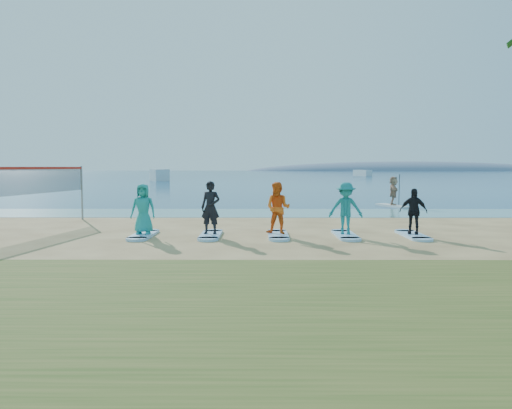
{
  "coord_description": "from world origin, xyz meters",
  "views": [
    {
      "loc": [
        0.18,
        -16.1,
        2.47
      ],
      "look_at": [
        0.1,
        2.0,
        1.1
      ],
      "focal_mm": 35.0,
      "sensor_mm": 36.0,
      "label": 1
    }
  ],
  "objects_px": {
    "boat_offshore_b": "(362,176)",
    "student_0": "(143,209)",
    "paddleboarder": "(393,191)",
    "surfboard_0": "(144,235)",
    "surfboard_3": "(345,235)",
    "student_3": "(346,208)",
    "surfboard_2": "(278,235)",
    "paddleboard": "(393,206)",
    "boat_offshore_a": "(159,181)",
    "surfboard_1": "(211,235)",
    "surfboard_4": "(413,235)",
    "volleyball_net": "(21,182)",
    "student_2": "(278,208)",
    "student_1": "(211,208)",
    "student_4": "(413,211)"
  },
  "relations": [
    {
      "from": "boat_offshore_a",
      "to": "student_1",
      "type": "relative_size",
      "value": 3.86
    },
    {
      "from": "surfboard_4",
      "to": "student_1",
      "type": "bearing_deg",
      "value": 180.0
    },
    {
      "from": "surfboard_0",
      "to": "student_2",
      "type": "bearing_deg",
      "value": 0.0
    },
    {
      "from": "surfboard_3",
      "to": "student_3",
      "type": "height_order",
      "value": "student_3"
    },
    {
      "from": "surfboard_3",
      "to": "boat_offshore_a",
      "type": "bearing_deg",
      "value": 106.34
    },
    {
      "from": "student_1",
      "to": "surfboard_4",
      "type": "bearing_deg",
      "value": 13.02
    },
    {
      "from": "paddleboarder",
      "to": "student_0",
      "type": "relative_size",
      "value": 0.98
    },
    {
      "from": "boat_offshore_a",
      "to": "student_0",
      "type": "relative_size",
      "value": 4.06
    },
    {
      "from": "boat_offshore_b",
      "to": "student_0",
      "type": "relative_size",
      "value": 3.73
    },
    {
      "from": "paddleboarder",
      "to": "boat_offshore_a",
      "type": "bearing_deg",
      "value": 39.11
    },
    {
      "from": "student_2",
      "to": "boat_offshore_b",
      "type": "bearing_deg",
      "value": 95.55
    },
    {
      "from": "boat_offshore_a",
      "to": "boat_offshore_b",
      "type": "bearing_deg",
      "value": 23.97
    },
    {
      "from": "surfboard_0",
      "to": "student_2",
      "type": "height_order",
      "value": "student_2"
    },
    {
      "from": "surfboard_0",
      "to": "student_1",
      "type": "distance_m",
      "value": 2.59
    },
    {
      "from": "boat_offshore_b",
      "to": "boat_offshore_a",
      "type": "bearing_deg",
      "value": -154.32
    },
    {
      "from": "surfboard_2",
      "to": "paddleboard",
      "type": "bearing_deg",
      "value": 59.76
    },
    {
      "from": "paddleboard",
      "to": "paddleboarder",
      "type": "height_order",
      "value": "paddleboarder"
    },
    {
      "from": "student_0",
      "to": "surfboard_1",
      "type": "bearing_deg",
      "value": 1.03
    },
    {
      "from": "student_1",
      "to": "student_4",
      "type": "xyz_separation_m",
      "value": [
        7.2,
        0.0,
        -0.13
      ]
    },
    {
      "from": "surfboard_2",
      "to": "student_3",
      "type": "xyz_separation_m",
      "value": [
        2.4,
        0.0,
        0.96
      ]
    },
    {
      "from": "surfboard_4",
      "to": "boat_offshore_b",
      "type": "bearing_deg",
      "value": 79.08
    },
    {
      "from": "paddleboard",
      "to": "student_0",
      "type": "bearing_deg",
      "value": -151.35
    },
    {
      "from": "boat_offshore_a",
      "to": "surfboard_1",
      "type": "distance_m",
      "value": 71.67
    },
    {
      "from": "student_3",
      "to": "surfboard_0",
      "type": "bearing_deg",
      "value": -172.24
    },
    {
      "from": "boat_offshore_a",
      "to": "student_1",
      "type": "distance_m",
      "value": 71.67
    },
    {
      "from": "paddleboard",
      "to": "student_0",
      "type": "relative_size",
      "value": 1.68
    },
    {
      "from": "paddleboarder",
      "to": "surfboard_0",
      "type": "height_order",
      "value": "paddleboarder"
    },
    {
      "from": "surfboard_0",
      "to": "surfboard_2",
      "type": "xyz_separation_m",
      "value": [
        4.8,
        0.0,
        0.0
      ]
    },
    {
      "from": "boat_offshore_b",
      "to": "surfboard_1",
      "type": "distance_m",
      "value": 118.25
    },
    {
      "from": "student_0",
      "to": "student_1",
      "type": "xyz_separation_m",
      "value": [
        2.4,
        0.0,
        0.05
      ]
    },
    {
      "from": "student_0",
      "to": "student_1",
      "type": "bearing_deg",
      "value": 1.03
    },
    {
      "from": "student_4",
      "to": "surfboard_4",
      "type": "bearing_deg",
      "value": -66.6
    },
    {
      "from": "boat_offshore_b",
      "to": "surfboard_4",
      "type": "xyz_separation_m",
      "value": [
        -22.1,
        -114.56,
        0.04
      ]
    },
    {
      "from": "volleyball_net",
      "to": "student_3",
      "type": "relative_size",
      "value": 4.89
    },
    {
      "from": "boat_offshore_a",
      "to": "student_2",
      "type": "distance_m",
      "value": 72.24
    },
    {
      "from": "boat_offshore_a",
      "to": "surfboard_1",
      "type": "bearing_deg",
      "value": -98.14
    },
    {
      "from": "surfboard_3",
      "to": "student_1",
      "type": "bearing_deg",
      "value": 180.0
    },
    {
      "from": "volleyball_net",
      "to": "boat_offshore_a",
      "type": "relative_size",
      "value": 1.24
    },
    {
      "from": "volleyball_net",
      "to": "surfboard_4",
      "type": "bearing_deg",
      "value": -4.99
    },
    {
      "from": "paddleboarder",
      "to": "boat_offshore_b",
      "type": "height_order",
      "value": "paddleboarder"
    },
    {
      "from": "surfboard_1",
      "to": "paddleboard",
      "type": "bearing_deg",
      "value": 52.54
    },
    {
      "from": "volleyball_net",
      "to": "surfboard_3",
      "type": "xyz_separation_m",
      "value": [
        12.1,
        -1.26,
        -1.86
      ]
    },
    {
      "from": "boat_offshore_a",
      "to": "student_1",
      "type": "xyz_separation_m",
      "value": [
        15.71,
        -69.92,
        1.03
      ]
    },
    {
      "from": "student_0",
      "to": "surfboard_0",
      "type": "bearing_deg",
      "value": -88.97
    },
    {
      "from": "surfboard_1",
      "to": "student_3",
      "type": "xyz_separation_m",
      "value": [
        4.8,
        0.0,
        0.96
      ]
    },
    {
      "from": "boat_offshore_a",
      "to": "student_2",
      "type": "bearing_deg",
      "value": -96.28
    },
    {
      "from": "student_3",
      "to": "surfboard_3",
      "type": "bearing_deg",
      "value": -82.24
    },
    {
      "from": "student_0",
      "to": "student_4",
      "type": "height_order",
      "value": "student_0"
    },
    {
      "from": "student_2",
      "to": "surfboard_1",
      "type": "bearing_deg",
      "value": -161.24
    },
    {
      "from": "paddleboard",
      "to": "boat_offshore_b",
      "type": "bearing_deg",
      "value": 61.41
    }
  ]
}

